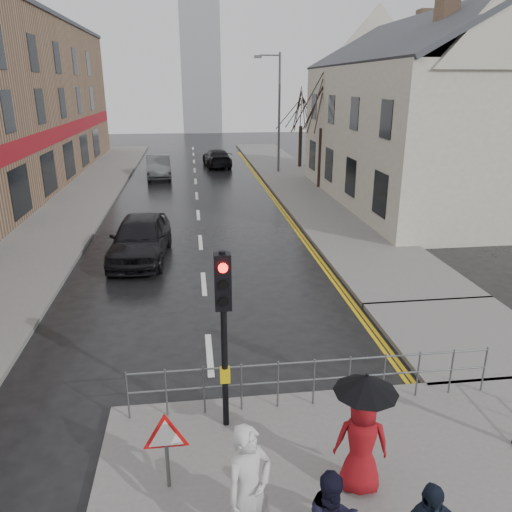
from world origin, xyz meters
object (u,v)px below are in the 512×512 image
object	(u,v)px
pedestrian_a	(249,490)
car_parked	(140,238)
car_mid	(159,167)
pedestrian_with_umbrella	(363,428)

from	to	relation	value
pedestrian_a	car_parked	size ratio (longest dim) A/B	0.40
car_mid	pedestrian_with_umbrella	bearing A→B (deg)	-84.93
car_mid	car_parked	bearing A→B (deg)	-93.07
pedestrian_with_umbrella	car_mid	world-z (taller)	pedestrian_with_umbrella
pedestrian_a	pedestrian_with_umbrella	world-z (taller)	pedestrian_with_umbrella
car_parked	pedestrian_a	bearing A→B (deg)	-74.74
pedestrian_with_umbrella	car_parked	bearing A→B (deg)	110.09
pedestrian_with_umbrella	car_mid	xyz separation A→B (m)	(-4.61, 28.95, -0.50)
pedestrian_with_umbrella	car_mid	size ratio (longest dim) A/B	0.45
pedestrian_a	car_parked	bearing A→B (deg)	70.29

